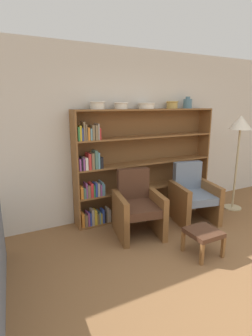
% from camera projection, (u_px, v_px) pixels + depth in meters
% --- Properties ---
extents(wall_back, '(12.00, 0.06, 2.75)m').
position_uv_depth(wall_back, '(140.00, 134.00, 4.51)').
color(wall_back, silver).
rests_on(wall_back, ground).
extents(bookshelf, '(2.53, 0.30, 1.81)m').
position_uv_depth(bookshelf, '(136.00, 165.00, 4.41)').
color(bookshelf, brown).
rests_on(bookshelf, ground).
extents(bowl_cream, '(0.23, 0.23, 0.11)m').
position_uv_depth(bowl_cream, '(97.00, 105.00, 3.85)').
color(bowl_cream, silver).
rests_on(bowl_cream, bookshelf).
extents(bowl_slate, '(0.22, 0.22, 0.10)m').
position_uv_depth(bowl_slate, '(121.00, 105.00, 4.03)').
color(bowl_slate, silver).
rests_on(bowl_slate, bookshelf).
extents(bowl_sage, '(0.28, 0.28, 0.10)m').
position_uv_depth(bowl_sage, '(146.00, 105.00, 4.23)').
color(bowl_sage, silver).
rests_on(bowl_sage, bookshelf).
extents(bowl_stoneware, '(0.21, 0.21, 0.12)m').
position_uv_depth(bowl_stoneware, '(172.00, 104.00, 4.45)').
color(bowl_stoneware, tan).
rests_on(bowl_stoneware, bookshelf).
extents(vase_tall, '(0.15, 0.15, 0.20)m').
position_uv_depth(vase_tall, '(188.00, 103.00, 4.60)').
color(vase_tall, slate).
rests_on(vase_tall, bookshelf).
extents(armchair_leather, '(0.76, 0.79, 0.94)m').
position_uv_depth(armchair_leather, '(138.00, 207.00, 3.85)').
color(armchair_leather, brown).
rests_on(armchair_leather, ground).
extents(armchair_cushioned, '(0.76, 0.79, 0.94)m').
position_uv_depth(armchair_cushioned, '(193.00, 196.00, 4.31)').
color(armchair_cushioned, brown).
rests_on(armchair_cushioned, ground).
extents(floor_lamp, '(0.38, 0.38, 1.70)m').
position_uv_depth(floor_lamp, '(240.00, 129.00, 4.54)').
color(floor_lamp, tan).
rests_on(floor_lamp, ground).
extents(footstool, '(0.39, 0.39, 0.33)m').
position_uv_depth(footstool, '(203.00, 234.00, 3.32)').
color(footstool, brown).
rests_on(footstool, ground).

